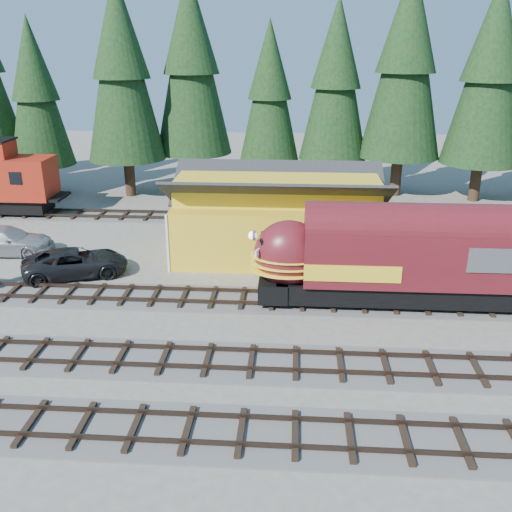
# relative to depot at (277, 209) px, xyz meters

# --- Properties ---
(ground) EXTENTS (120.00, 120.00, 0.00)m
(ground) POSITION_rel_depot_xyz_m (0.00, -10.50, -2.96)
(ground) COLOR #6B665B
(ground) RESTS_ON ground
(track_siding) EXTENTS (68.00, 3.20, 0.33)m
(track_siding) POSITION_rel_depot_xyz_m (10.00, -6.50, -2.90)
(track_siding) COLOR #4C4947
(track_siding) RESTS_ON ground
(track_spur) EXTENTS (32.00, 3.20, 0.33)m
(track_spur) POSITION_rel_depot_xyz_m (-10.00, 7.50, -2.90)
(track_spur) COLOR #4C4947
(track_spur) RESTS_ON ground
(depot) EXTENTS (12.80, 7.00, 5.30)m
(depot) POSITION_rel_depot_xyz_m (0.00, 0.00, 0.00)
(depot) COLOR gold
(depot) RESTS_ON ground
(conifer_backdrop) EXTENTS (79.09, 22.29, 15.98)m
(conifer_backdrop) POSITION_rel_depot_xyz_m (4.08, 13.66, 6.99)
(conifer_backdrop) COLOR black
(conifer_backdrop) RESTS_ON ground
(locomotive) EXTENTS (14.45, 2.87, 3.93)m
(locomotive) POSITION_rel_depot_xyz_m (5.89, -6.50, -0.63)
(locomotive) COLOR black
(locomotive) RESTS_ON ground
(pickup_truck_a) EXTENTS (6.21, 4.53, 1.57)m
(pickup_truck_a) POSITION_rel_depot_xyz_m (-11.03, -3.91, -2.18)
(pickup_truck_a) COLOR black
(pickup_truck_a) RESTS_ON ground
(pickup_truck_b) EXTENTS (6.01, 2.78, 1.70)m
(pickup_truck_b) POSITION_rel_depot_xyz_m (-16.65, -0.74, -2.11)
(pickup_truck_b) COLOR #97999E
(pickup_truck_b) RESTS_ON ground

